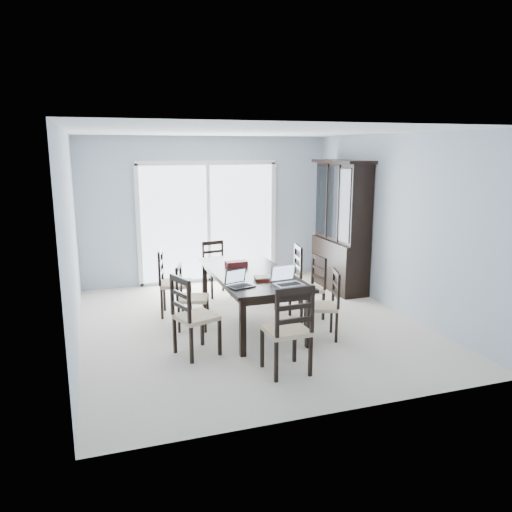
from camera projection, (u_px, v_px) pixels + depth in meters
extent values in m
plane|color=beige|center=(251.00, 324.00, 6.92)|extent=(5.00, 5.00, 0.00)
plane|color=white|center=(250.00, 131.00, 6.37)|extent=(5.00, 5.00, 0.00)
cube|color=#A6B5C6|center=(208.00, 210.00, 8.96)|extent=(4.50, 0.02, 2.60)
cube|color=#A6B5C6|center=(71.00, 242.00, 5.95)|extent=(0.02, 5.00, 2.60)
cube|color=#A6B5C6|center=(396.00, 224.00, 7.34)|extent=(0.02, 5.00, 2.60)
cube|color=gray|center=(198.00, 270.00, 10.17)|extent=(4.50, 2.00, 0.10)
cube|color=#99999E|center=(188.00, 234.00, 10.97)|extent=(4.50, 0.06, 1.10)
cube|color=black|center=(251.00, 273.00, 6.76)|extent=(1.00, 2.20, 0.04)
cube|color=black|center=(251.00, 278.00, 6.78)|extent=(0.88, 2.08, 0.10)
cube|color=black|center=(243.00, 328.00, 5.79)|extent=(0.07, 0.07, 0.69)
cube|color=black|center=(309.00, 320.00, 6.05)|extent=(0.07, 0.07, 0.69)
cube|color=black|center=(205.00, 285.00, 7.64)|extent=(0.07, 0.07, 0.69)
cube|color=black|center=(257.00, 280.00, 7.90)|extent=(0.07, 0.07, 0.69)
cube|color=black|center=(339.00, 264.00, 8.61)|extent=(0.45, 1.30, 0.85)
cube|color=black|center=(343.00, 202.00, 8.39)|extent=(0.38, 1.30, 1.30)
cube|color=black|center=(343.00, 161.00, 8.24)|extent=(0.50, 1.38, 0.05)
cube|color=black|center=(345.00, 205.00, 7.94)|extent=(0.02, 0.36, 1.18)
cube|color=black|center=(333.00, 203.00, 8.33)|extent=(0.02, 0.36, 1.18)
cube|color=black|center=(322.00, 200.00, 8.72)|extent=(0.02, 0.36, 1.18)
cube|color=silver|center=(208.00, 224.00, 9.00)|extent=(2.40, 0.02, 2.10)
cube|color=white|center=(207.00, 163.00, 8.75)|extent=(2.52, 0.05, 0.08)
cube|color=white|center=(209.00, 224.00, 8.98)|extent=(0.06, 0.05, 2.10)
cube|color=white|center=(210.00, 279.00, 9.20)|extent=(2.52, 0.05, 0.05)
cube|color=black|center=(175.00, 336.00, 5.91)|extent=(0.05, 0.05, 0.43)
cube|color=black|center=(191.00, 345.00, 5.62)|extent=(0.05, 0.05, 0.43)
cube|color=black|center=(202.00, 329.00, 6.14)|extent=(0.05, 0.05, 0.43)
cube|color=black|center=(220.00, 338.00, 5.85)|extent=(0.05, 0.05, 0.43)
cube|color=#CAB586|center=(197.00, 317.00, 5.83)|extent=(0.54, 0.54, 0.05)
cube|color=black|center=(183.00, 310.00, 6.91)|extent=(0.04, 0.04, 0.39)
cube|color=black|center=(179.00, 318.00, 6.57)|extent=(0.04, 0.04, 0.39)
cube|color=black|center=(208.00, 310.00, 6.91)|extent=(0.04, 0.04, 0.39)
cube|color=black|center=(205.00, 318.00, 6.57)|extent=(0.04, 0.04, 0.39)
cube|color=#CAB586|center=(193.00, 298.00, 6.70)|extent=(0.48, 0.48, 0.05)
cube|color=black|center=(164.00, 296.00, 7.46)|extent=(0.04, 0.04, 0.44)
cube|color=black|center=(162.00, 304.00, 7.09)|extent=(0.04, 0.04, 0.44)
cube|color=black|center=(190.00, 296.00, 7.50)|extent=(0.04, 0.04, 0.44)
cube|color=black|center=(189.00, 304.00, 7.12)|extent=(0.04, 0.04, 0.44)
cube|color=#CAB586|center=(176.00, 284.00, 7.24)|extent=(0.51, 0.51, 0.05)
cube|color=black|center=(336.00, 328.00, 6.23)|extent=(0.04, 0.04, 0.39)
cube|color=black|center=(331.00, 318.00, 6.57)|extent=(0.04, 0.04, 0.39)
cube|color=black|center=(309.00, 328.00, 6.22)|extent=(0.04, 0.04, 0.39)
cube|color=black|center=(305.00, 319.00, 6.56)|extent=(0.04, 0.04, 0.39)
cube|color=#CAB586|center=(321.00, 307.00, 6.35)|extent=(0.48, 0.48, 0.05)
cube|color=black|center=(323.00, 306.00, 7.06)|extent=(0.03, 0.03, 0.40)
cube|color=black|center=(311.00, 300.00, 7.37)|extent=(0.03, 0.03, 0.40)
cube|color=black|center=(301.00, 310.00, 6.92)|extent=(0.03, 0.03, 0.40)
cube|color=black|center=(290.00, 303.00, 7.24)|extent=(0.03, 0.03, 0.40)
cube|color=#CAB586|center=(307.00, 290.00, 7.10)|extent=(0.42, 0.42, 0.05)
cube|color=black|center=(300.00, 295.00, 7.55)|extent=(0.04, 0.04, 0.42)
cube|color=black|center=(294.00, 289.00, 7.90)|extent=(0.04, 0.04, 0.42)
cube|color=black|center=(276.00, 297.00, 7.49)|extent=(0.04, 0.04, 0.42)
cube|color=black|center=(271.00, 290.00, 7.84)|extent=(0.04, 0.04, 0.42)
cube|color=#CAB586|center=(285.00, 278.00, 7.65)|extent=(0.47, 0.47, 0.05)
cube|color=black|center=(276.00, 362.00, 5.17)|extent=(0.04, 0.04, 0.45)
cube|color=black|center=(310.00, 356.00, 5.30)|extent=(0.04, 0.04, 0.45)
cube|color=black|center=(262.00, 348.00, 5.53)|extent=(0.04, 0.04, 0.45)
cube|color=black|center=(295.00, 343.00, 5.66)|extent=(0.04, 0.04, 0.45)
cube|color=#CAB586|center=(286.00, 330.00, 5.36)|extent=(0.46, 0.46, 0.05)
cube|color=black|center=(223.00, 280.00, 8.49)|extent=(0.04, 0.04, 0.39)
cube|color=black|center=(204.00, 282.00, 8.34)|extent=(0.04, 0.04, 0.39)
cube|color=black|center=(231.00, 285.00, 8.19)|extent=(0.04, 0.04, 0.39)
cube|color=black|center=(212.00, 287.00, 8.04)|extent=(0.04, 0.04, 0.39)
cube|color=#CAB586|center=(217.00, 271.00, 8.22)|extent=(0.44, 0.44, 0.05)
cube|color=black|center=(241.00, 286.00, 6.02)|extent=(0.34, 0.28, 0.02)
cube|color=silver|center=(241.00, 278.00, 6.00)|extent=(0.26, 0.11, 0.16)
cube|color=#B7B7B9|center=(289.00, 285.00, 6.09)|extent=(0.37, 0.28, 0.02)
cube|color=silver|center=(289.00, 275.00, 6.07)|extent=(0.31, 0.08, 0.18)
cube|color=maroon|center=(263.00, 279.00, 6.36)|extent=(0.25, 0.21, 0.03)
cube|color=gold|center=(264.00, 277.00, 6.36)|extent=(0.25, 0.20, 0.01)
cube|color=black|center=(285.00, 288.00, 5.96)|extent=(0.13, 0.11, 0.01)
cube|color=#480E18|center=(236.00, 264.00, 7.06)|extent=(0.31, 0.16, 0.08)
cube|color=brown|center=(163.00, 249.00, 9.92)|extent=(1.90, 1.74, 0.86)
cube|color=gray|center=(162.00, 226.00, 9.82)|extent=(1.96, 1.80, 0.06)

